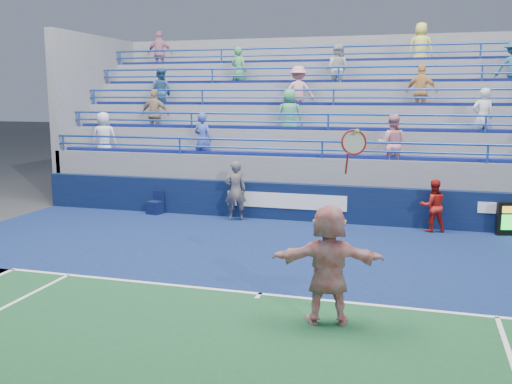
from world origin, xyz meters
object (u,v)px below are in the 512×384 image
(ball_girl, at_px, (433,206))
(judge_chair, at_px, (155,207))
(line_judge, at_px, (235,191))
(tennis_player, at_px, (328,264))

(ball_girl, bearing_deg, judge_chair, -16.56)
(judge_chair, distance_m, ball_girl, 8.30)
(line_judge, bearing_deg, ball_girl, 157.90)
(line_judge, relative_size, ball_girl, 1.24)
(line_judge, xyz_separation_m, ball_girl, (5.60, 0.08, -0.17))
(judge_chair, height_order, line_judge, line_judge)
(judge_chair, distance_m, tennis_player, 9.70)
(tennis_player, relative_size, ball_girl, 2.20)
(tennis_player, distance_m, line_judge, 7.96)
(line_judge, bearing_deg, tennis_player, 96.06)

